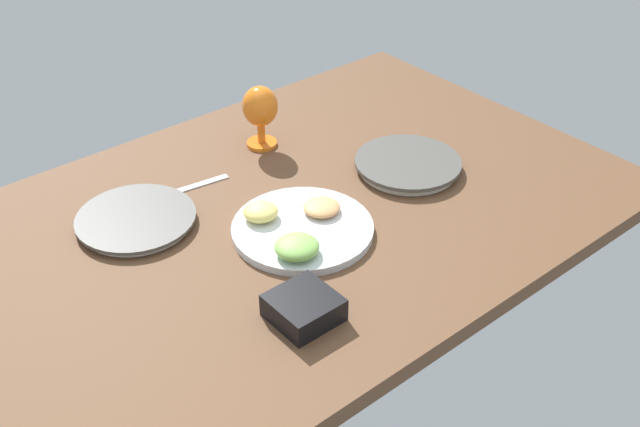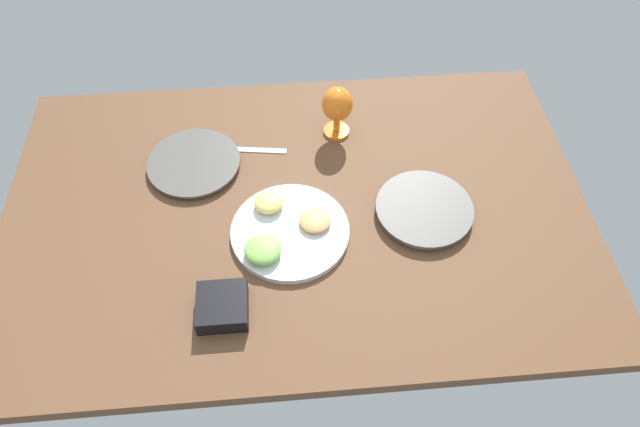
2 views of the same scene
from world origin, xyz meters
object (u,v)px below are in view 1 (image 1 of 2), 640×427
Objects in this scene: dinner_plate_right at (408,165)px; hurricane_glass_orange at (260,109)px; dinner_plate_left at (136,220)px; square_bowl_black at (304,307)px; fruit_platter at (300,228)px.

hurricane_glass_orange is at bearing 121.84° from dinner_plate_right.
dinner_plate_left is 48.94cm from square_bowl_black.
dinner_plate_left is 1.02× the size of dinner_plate_right.
hurricane_glass_orange is 1.38× the size of square_bowl_black.
hurricane_glass_orange reaches higher than fruit_platter.
dinner_plate_right is 39.86cm from hurricane_glass_orange.
dinner_plate_left is at bearing 133.95° from fruit_platter.
fruit_platter is at bearing -46.05° from dinner_plate_left.
dinner_plate_right is 0.84× the size of fruit_platter.
square_bowl_black is (-16.25, -21.52, 1.17)cm from fruit_platter.
dinner_plate_left is 66.90cm from dinner_plate_right.
dinner_plate_right reaches higher than dinner_plate_left.
fruit_platter reaches higher than square_bowl_black.
fruit_platter is (25.55, -26.50, 0.51)cm from dinner_plate_left.
square_bowl_black is at bearing -119.62° from hurricane_glass_orange.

